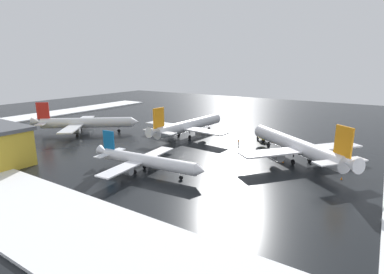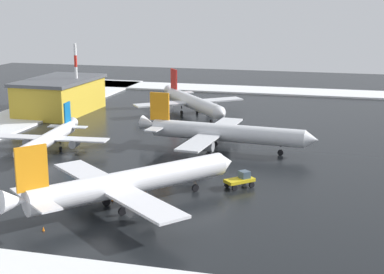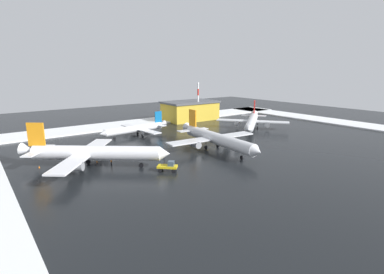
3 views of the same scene
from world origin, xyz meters
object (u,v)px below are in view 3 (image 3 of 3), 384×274
Objects in this scene: cargo_hangar at (190,110)px; ground_crew_mid_apron at (164,156)px; airplane_distant_tail at (93,153)px; antenna_mast at (198,102)px; airplane_parked_starboard at (136,129)px; pushback_tug at (168,166)px; airplane_far_rear at (216,139)px; airplane_foreground_jet at (252,121)px; traffic_cone_mid_line at (39,167)px; ground_crew_by_nose_gear at (111,161)px; traffic_cone_near_nose at (97,161)px.

ground_crew_mid_apron is at bearing 48.31° from cargo_hangar.
airplane_distant_tail is 72.45m from antenna_mast.
ground_crew_mid_apron is at bearing 71.76° from airplane_parked_starboard.
antenna_mast is at bearing 90.55° from pushback_tug.
airplane_distant_tail is at bearing -95.31° from airplane_far_rear.
airplane_foreground_jet is 44.98m from airplane_parked_starboard.
traffic_cone_mid_line is (76.57, 0.81, -3.10)m from airplane_foreground_jet.
airplane_distant_tail is 1.06× the size of airplane_foreground_jet.
antenna_mast is at bearing 111.61° from cargo_hangar.
airplane_far_rear is at bearing -123.06° from ground_crew_by_nose_gear.
pushback_tug is at bearing -15.67° from airplane_foreground_jet.
pushback_tug is 31.63m from traffic_cone_mid_line.
ground_crew_mid_apron is at bearing 155.73° from traffic_cone_mid_line.
ground_crew_mid_apron is 0.10× the size of antenna_mast.
ground_crew_mid_apron is (-4.09, -8.42, -0.31)m from pushback_tug.
ground_crew_by_nose_gear is at bearing -94.70° from airplane_far_rear.
airplane_foreground_jet is at bearing 97.60° from antenna_mast.
airplane_far_rear reaches higher than traffic_cone_near_nose.
ground_crew_by_nose_gear is 13.55m from ground_crew_mid_apron.
airplane_distant_tail is 17.82× the size of ground_crew_mid_apron.
cargo_hangar is 69.93m from traffic_cone_near_nose.
airplane_distant_tail is 0.86× the size of airplane_far_rear.
pushback_tug is 72.79m from cargo_hangar.
airplane_distant_tail reaches higher than ground_crew_mid_apron.
antenna_mast reaches higher than traffic_cone_mid_line.
traffic_cone_mid_line is (23.68, -20.94, -1.01)m from pushback_tug.
traffic_cone_near_nose is (10.94, -16.86, -1.01)m from pushback_tug.
traffic_cone_near_nose is (-1.94, -3.18, -3.33)m from airplane_distant_tail.
traffic_cone_mid_line is (35.00, 17.98, -2.35)m from airplane_parked_starboard.
airplane_foreground_jet is at bearing -107.47° from ground_crew_mid_apron.
ground_crew_mid_apron is at bearing 150.70° from traffic_cone_near_nose.
airplane_distant_tail reaches higher than pushback_tug.
airplane_distant_tail reaches higher than airplane_parked_starboard.
antenna_mast is at bearing 152.71° from airplane_far_rear.
airplane_distant_tail is 66.26m from airplane_foreground_jet.
pushback_tug is at bearing 68.88° from airplane_parked_starboard.
ground_crew_mid_apron is at bearing -22.75° from airplane_foreground_jet.
airplane_foreground_jet is 52.44× the size of traffic_cone_mid_line.
airplane_parked_starboard is at bearing 118.15° from pushback_tug.
ground_crew_by_nose_gear is at bearing 47.71° from airplane_parked_starboard.
airplane_foreground_jet is 57.22m from pushback_tug.
traffic_cone_mid_line is (45.19, -13.48, -3.20)m from airplane_far_rear.
airplane_far_rear reaches higher than airplane_foreground_jet.
pushback_tug is at bearing -168.52° from ground_crew_by_nose_gear.
airplane_parked_starboard is (-24.21, -25.24, -0.98)m from airplane_distant_tail.
traffic_cone_mid_line is (27.77, -12.52, -0.70)m from ground_crew_mid_apron.
airplane_parked_starboard is at bearing -46.08° from ground_crew_mid_apron.
pushback_tug is at bearing 121.35° from ground_crew_mid_apron.
ground_crew_by_nose_gear is at bearing 24.52° from airplane_distant_tail.
ground_crew_by_nose_gear is at bearing 169.26° from pushback_tug.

